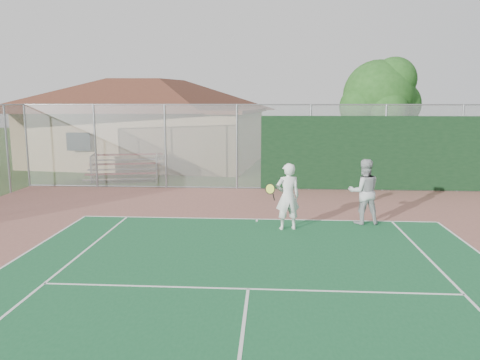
# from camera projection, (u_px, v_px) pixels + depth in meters

# --- Properties ---
(back_fence) EXTENTS (20.08, 0.11, 3.53)m
(back_fence) POSITION_uv_depth(u_px,v_px,m) (313.00, 150.00, 19.13)
(back_fence) COLOR gray
(back_fence) RESTS_ON ground
(clubhouse) EXTENTS (14.37, 10.47, 5.78)m
(clubhouse) POSITION_uv_depth(u_px,v_px,m) (148.00, 113.00, 27.13)
(clubhouse) COLOR tan
(clubhouse) RESTS_ON ground
(bleachers) EXTENTS (3.49, 2.44, 1.18)m
(bleachers) POSITION_uv_depth(u_px,v_px,m) (125.00, 167.00, 21.74)
(bleachers) COLOR #9D2D24
(bleachers) RESTS_ON ground
(tree) EXTENTS (4.12, 3.91, 5.75)m
(tree) POSITION_uv_depth(u_px,v_px,m) (380.00, 98.00, 23.04)
(tree) COLOR #322212
(tree) RESTS_ON ground
(player_white_front) EXTENTS (1.06, 0.73, 1.91)m
(player_white_front) POSITION_uv_depth(u_px,v_px,m) (287.00, 197.00, 13.25)
(player_white_front) COLOR white
(player_white_front) RESTS_ON ground
(player_grey_back) EXTENTS (1.02, 0.84, 1.94)m
(player_grey_back) POSITION_uv_depth(u_px,v_px,m) (364.00, 192.00, 13.87)
(player_grey_back) COLOR #ACAFB1
(player_grey_back) RESTS_ON ground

